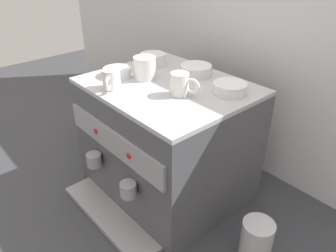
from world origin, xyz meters
TOP-DOWN VIEW (x-y plane):
  - ground_plane at (0.00, 0.00)m, footprint 4.00×4.00m
  - tiled_backsplash_wall at (0.00, 0.41)m, footprint 2.80×0.03m
  - espresso_machine at (0.00, -0.00)m, footprint 0.58×0.59m
  - ceramic_cup_0 at (-0.10, -0.03)m, footprint 0.12×0.08m
  - ceramic_cup_1 at (0.10, -0.03)m, footprint 0.10×0.06m
  - ceramic_cup_2 at (-0.10, -0.17)m, footprint 0.08×0.08m
  - ceramic_bowl_0 at (0.00, 0.14)m, footprint 0.12×0.12m
  - ceramic_bowl_1 at (-0.19, -0.09)m, footprint 0.11×0.11m
  - ceramic_bowl_2 at (0.19, 0.11)m, footprint 0.11×0.11m
  - ceramic_bowl_3 at (-0.20, 0.09)m, footprint 0.10×0.10m
  - coffee_grinder at (-0.53, 0.04)m, footprint 0.18×0.18m
  - milk_pitcher at (0.46, -0.02)m, footprint 0.10×0.10m

SIDE VIEW (x-z plane):
  - ground_plane at x=0.00m, z-range 0.00..0.00m
  - milk_pitcher at x=0.46m, z-range 0.00..0.15m
  - coffee_grinder at x=-0.53m, z-range -0.01..0.37m
  - espresso_machine at x=0.00m, z-range 0.00..0.47m
  - ceramic_bowl_1 at x=-0.19m, z-range 0.47..0.50m
  - tiled_backsplash_wall at x=0.00m, z-range 0.00..0.97m
  - ceramic_bowl_2 at x=0.19m, z-range 0.47..0.50m
  - ceramic_bowl_0 at x=0.00m, z-range 0.47..0.50m
  - ceramic_bowl_3 at x=-0.20m, z-range 0.47..0.51m
  - ceramic_cup_2 at x=-0.10m, z-range 0.47..0.54m
  - ceramic_cup_1 at x=0.10m, z-range 0.47..0.54m
  - ceramic_cup_0 at x=-0.10m, z-range 0.47..0.55m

